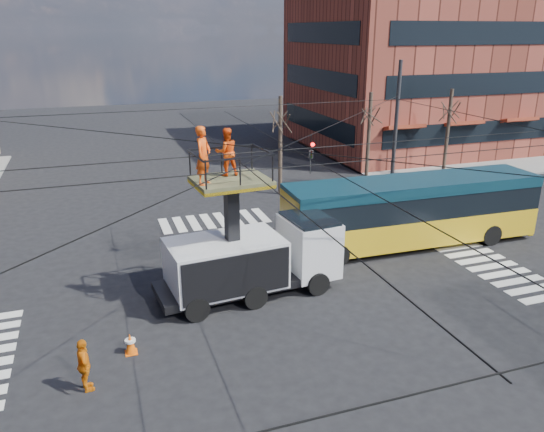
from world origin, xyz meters
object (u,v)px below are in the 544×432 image
(traffic_cone, at_px, (130,343))
(worker_ground, at_px, (84,365))
(utility_truck, at_px, (252,242))
(flagger, at_px, (330,248))
(city_bus, at_px, (412,210))

(traffic_cone, height_order, worker_ground, worker_ground)
(utility_truck, xyz_separation_m, flagger, (3.80, 1.21, -1.25))
(traffic_cone, xyz_separation_m, worker_ground, (-1.34, -1.46, 0.46))
(city_bus, height_order, traffic_cone, city_bus)
(city_bus, relative_size, traffic_cone, 17.59)
(traffic_cone, bearing_deg, utility_truck, 28.98)
(utility_truck, xyz_separation_m, city_bus, (8.44, 2.21, -0.38))
(city_bus, height_order, flagger, city_bus)
(traffic_cone, height_order, flagger, flagger)
(city_bus, bearing_deg, flagger, -166.44)
(traffic_cone, distance_m, flagger, 9.51)
(city_bus, height_order, worker_ground, city_bus)
(utility_truck, bearing_deg, worker_ground, -151.28)
(traffic_cone, xyz_separation_m, flagger, (8.65, 3.90, 0.50))
(flagger, bearing_deg, city_bus, 102.44)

